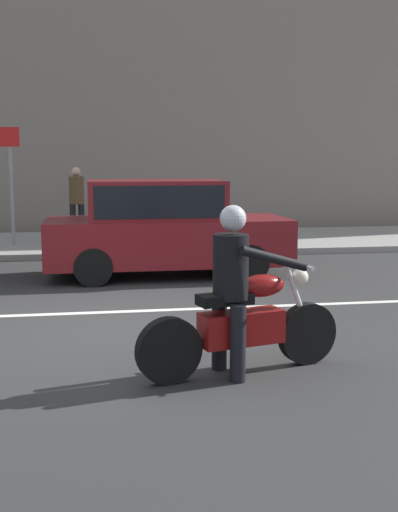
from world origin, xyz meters
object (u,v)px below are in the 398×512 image
(pedestrian_bystander, at_px, (77,199))
(parked_sedan_maroon, at_px, (163,227))
(street_sign_post, at_px, (11,174))
(motorcycle_with_rider_black_leather, at_px, (240,306))

(pedestrian_bystander, bearing_deg, parked_sedan_maroon, -67.52)
(parked_sedan_maroon, distance_m, pedestrian_bystander, 4.19)
(street_sign_post, relative_size, pedestrian_bystander, 1.52)
(pedestrian_bystander, bearing_deg, street_sign_post, 178.21)
(parked_sedan_maroon, height_order, street_sign_post, street_sign_post)
(parked_sedan_maroon, relative_size, street_sign_post, 1.58)
(street_sign_post, xyz_separation_m, pedestrian_bystander, (1.46, -0.05, -0.59))
(motorcycle_with_rider_black_leather, xyz_separation_m, pedestrian_bystander, (-1.74, 9.38, 0.52))
(motorcycle_with_rider_black_leather, bearing_deg, pedestrian_bystander, 100.49)
(parked_sedan_maroon, xyz_separation_m, pedestrian_bystander, (-1.60, 3.86, 0.30))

